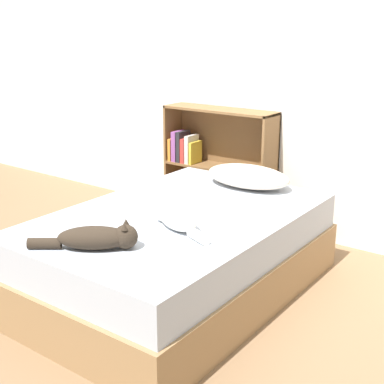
# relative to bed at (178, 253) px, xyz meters

# --- Properties ---
(ground_plane) EXTENTS (8.00, 8.00, 0.00)m
(ground_plane) POSITION_rel_bed_xyz_m (0.00, 0.00, -0.26)
(ground_plane) COLOR #846647
(wall_back) EXTENTS (8.00, 0.06, 2.50)m
(wall_back) POSITION_rel_bed_xyz_m (0.00, 1.36, 0.99)
(wall_back) COLOR white
(wall_back) RESTS_ON ground_plane
(bed) EXTENTS (1.28, 1.94, 0.52)m
(bed) POSITION_rel_bed_xyz_m (0.00, 0.00, 0.00)
(bed) COLOR #99754C
(bed) RESTS_ON ground_plane
(pillow) EXTENTS (0.63, 0.37, 0.15)m
(pillow) POSITION_rel_bed_xyz_m (0.04, 0.75, 0.34)
(pillow) COLOR beige
(pillow) RESTS_ON bed
(cat_light) EXTENTS (0.48, 0.27, 0.15)m
(cat_light) POSITION_rel_bed_xyz_m (0.13, -0.20, 0.33)
(cat_light) COLOR white
(cat_light) RESTS_ON bed
(cat_dark) EXTENTS (0.49, 0.40, 0.15)m
(cat_dark) POSITION_rel_bed_xyz_m (0.00, -0.67, 0.32)
(cat_dark) COLOR #33281E
(cat_dark) RESTS_ON bed
(bookshelf) EXTENTS (0.98, 0.26, 0.98)m
(bookshelf) POSITION_rel_bed_xyz_m (-0.54, 1.23, 0.25)
(bookshelf) COLOR brown
(bookshelf) RESTS_ON ground_plane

